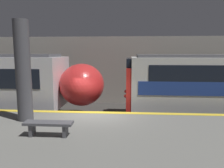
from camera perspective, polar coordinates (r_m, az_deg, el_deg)
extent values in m
plane|color=#33302D|center=(9.98, -4.51, -13.46)|extent=(120.00, 120.00, 0.00)
cube|color=slate|center=(7.52, -7.50, -16.36)|extent=(40.00, 4.95, 1.13)
cube|color=gold|center=(9.48, -4.72, -7.39)|extent=(40.00, 0.30, 0.01)
cube|color=#9E998E|center=(15.83, -1.04, 3.61)|extent=(50.00, 0.15, 4.81)
cylinder|color=#47474C|center=(8.75, -22.19, 3.14)|extent=(0.56, 0.56, 3.74)
ellipsoid|color=red|center=(12.07, -7.86, -0.16)|extent=(2.42, 2.72, 2.29)
sphere|color=#F2EFCC|center=(11.98, -3.37, -2.15)|extent=(0.20, 0.20, 0.20)
cube|color=red|center=(11.82, 4.36, -0.69)|extent=(0.25, 2.90, 2.18)
cube|color=black|center=(11.70, 4.42, 4.60)|extent=(0.25, 2.60, 0.87)
sphere|color=#EA4C42|center=(11.24, 3.55, -3.14)|extent=(0.18, 0.18, 0.18)
sphere|color=#EA4C42|center=(12.54, 3.62, -1.93)|extent=(0.18, 0.18, 0.18)
cube|color=#4C4C51|center=(7.33, -20.15, -11.00)|extent=(0.10, 0.32, 0.41)
cube|color=#4C4C51|center=(6.97, -12.09, -11.66)|extent=(0.10, 0.32, 0.41)
cube|color=#4C4C51|center=(7.07, -16.29, -9.79)|extent=(1.50, 0.40, 0.08)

